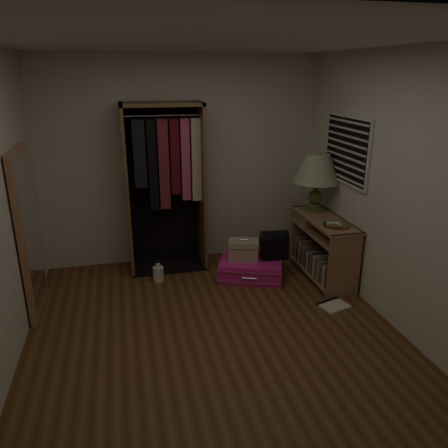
% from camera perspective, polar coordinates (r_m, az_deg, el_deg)
% --- Properties ---
extents(ground, '(4.00, 4.00, 0.00)m').
position_cam_1_polar(ground, '(4.25, -0.99, -14.77)').
color(ground, '#543318').
rests_on(ground, ground).
extents(room_walls, '(3.52, 4.02, 2.60)m').
position_cam_1_polar(room_walls, '(3.69, -0.13, 5.48)').
color(room_walls, beige).
rests_on(room_walls, ground).
extents(console_bookshelf, '(0.42, 1.12, 0.75)m').
position_cam_1_polar(console_bookshelf, '(5.41, 12.59, -2.76)').
color(console_bookshelf, '#926646').
rests_on(console_bookshelf, ground).
extents(open_wardrobe, '(0.95, 0.50, 2.05)m').
position_cam_1_polar(open_wardrobe, '(5.37, -7.64, 6.42)').
color(open_wardrobe, brown).
rests_on(open_wardrobe, ground).
extents(floor_mirror, '(0.06, 0.80, 1.70)m').
position_cam_1_polar(floor_mirror, '(4.79, -24.14, -1.08)').
color(floor_mirror, '#AE7854').
rests_on(floor_mirror, ground).
extents(pink_suitcase, '(0.90, 0.78, 0.23)m').
position_cam_1_polar(pink_suitcase, '(5.34, 3.54, -5.82)').
color(pink_suitcase, '#DF1B8B').
rests_on(pink_suitcase, ground).
extents(train_case, '(0.41, 0.34, 0.26)m').
position_cam_1_polar(train_case, '(5.26, 2.52, -3.36)').
color(train_case, tan).
rests_on(train_case, pink_suitcase).
extents(black_bag, '(0.34, 0.23, 0.35)m').
position_cam_1_polar(black_bag, '(5.31, 6.56, -2.61)').
color(black_bag, black).
rests_on(black_bag, pink_suitcase).
extents(table_lamp, '(0.67, 0.67, 0.71)m').
position_cam_1_polar(table_lamp, '(5.40, 12.06, 6.97)').
color(table_lamp, '#4F572A').
rests_on(table_lamp, console_bookshelf).
extents(brass_tray, '(0.39, 0.39, 0.02)m').
position_cam_1_polar(brass_tray, '(5.03, 14.47, -0.15)').
color(brass_tray, '#9F6F3D').
rests_on(brass_tray, console_bookshelf).
extents(ceramic_bowl, '(0.22, 0.22, 0.04)m').
position_cam_1_polar(ceramic_bowl, '(4.98, 14.13, -0.17)').
color(ceramic_bowl, '#9AB99A').
rests_on(ceramic_bowl, console_bookshelf).
extents(white_jug, '(0.15, 0.15, 0.22)m').
position_cam_1_polar(white_jug, '(5.31, -8.56, -6.43)').
color(white_jug, silver).
rests_on(white_jug, ground).
extents(floor_book, '(0.35, 0.31, 0.03)m').
position_cam_1_polar(floor_book, '(4.90, 14.00, -10.24)').
color(floor_book, beige).
rests_on(floor_book, ground).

